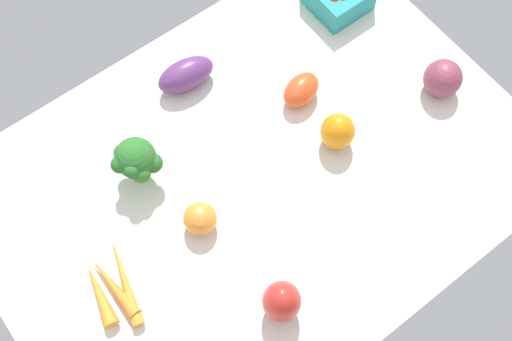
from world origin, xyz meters
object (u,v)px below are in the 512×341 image
Objects in this scene: heirloom_tomato_orange at (200,219)px; roma_tomato at (301,90)px; red_onion_center at (443,78)px; carrot_bunch at (112,287)px; bell_pepper_orange at (338,131)px; eggplant at (186,75)px; broccoli_head at (136,160)px; bell_pepper_red at (282,301)px.

roma_tomato is (31.80, 10.22, -0.22)cm from heirloom_tomato_orange.
red_onion_center is 75.20cm from carrot_bunch.
red_onion_center is at bearing -8.00° from bell_pepper_orange.
heirloom_tomato_orange is at bearing 174.65° from red_onion_center.
bell_pepper_orange reaches higher than eggplant.
broccoli_head is 0.64× the size of carrot_bunch.
broccoli_head is 22.44cm from eggplant.
eggplant is 1.49× the size of bell_pepper_orange.
broccoli_head is at bearing 38.83° from eggplant.
carrot_bunch is 50.57cm from bell_pepper_orange.
roma_tomato is at bearing 141.30° from eggplant.
bell_pepper_red is (5.50, -36.32, -1.42)cm from broccoli_head.
bell_pepper_red is 1.28× the size of bell_pepper_orange.
roma_tomato is at bearing 17.82° from heirloom_tomato_orange.
bell_pepper_red is 34.87cm from bell_pepper_orange.
heirloom_tomato_orange is 0.80× the size of red_onion_center.
carrot_bunch is at bearing 136.12° from bell_pepper_red.
eggplant is at bearing 141.38° from red_onion_center.
red_onion_center is 28.35cm from roma_tomato.
broccoli_head reaches higher than bell_pepper_red.
heirloom_tomato_orange is 30.98cm from eggplant.
red_onion_center is (55.56, -5.20, 0.77)cm from heirloom_tomato_orange.
carrot_bunch is 1.98× the size of roma_tomato.
eggplant is at bearing 60.21° from heirloom_tomato_orange.
eggplant is at bearing -57.47° from roma_tomato.
red_onion_center is 0.90× the size of roma_tomato.
bell_pepper_red reaches higher than carrot_bunch.
broccoli_head reaches higher than red_onion_center.
broccoli_head reaches higher than eggplant.
broccoli_head is 35.73cm from roma_tomato.
heirloom_tomato_orange is 0.51× the size of eggplant.
bell_pepper_orange is at bearing -3.24° from heirloom_tomato_orange.
bell_pepper_red reaches higher than bell_pepper_orange.
heirloom_tomato_orange is (3.39, -15.12, -3.52)cm from broccoli_head.
broccoli_head reaches higher than heirloom_tomato_orange.
red_onion_center reaches higher than eggplant.
bell_pepper_orange is (34.43, -16.88, -2.56)cm from broccoli_head.
bell_pepper_orange reaches higher than carrot_bunch.
carrot_bunch is at bearing -178.62° from heirloom_tomato_orange.
bell_pepper_red is 1.21× the size of roma_tomato.
broccoli_head is 23.00cm from carrot_bunch.
roma_tomato is (0.76, 11.98, -1.19)cm from bell_pepper_orange.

